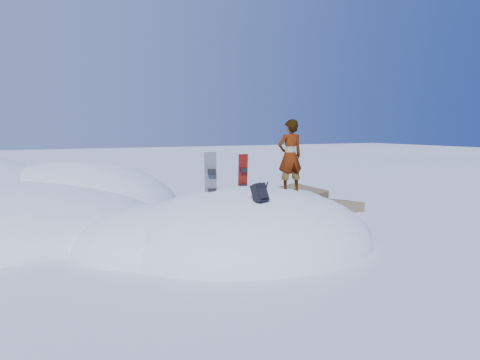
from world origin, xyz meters
name	(u,v)px	position (x,y,z in m)	size (l,w,h in m)	color
ground	(247,243)	(0.00, 0.00, 0.00)	(120.00, 120.00, 0.00)	white
snow_mound	(237,242)	(-0.17, 0.24, 0.00)	(8.00, 6.00, 3.00)	white
rock_outcrop	(299,213)	(3.72, 3.01, 0.01)	(4.68, 4.41, 1.68)	brown
snowboard_red	(243,180)	(0.14, 0.52, 1.64)	(0.28, 0.17, 1.45)	#AD1609
snowboard_dark	(211,184)	(-0.95, 0.21, 1.63)	(0.39, 0.38, 1.66)	black
backpack	(260,193)	(-0.34, -1.30, 1.53)	(0.40, 0.47, 0.53)	black
gear_pile	(185,259)	(-2.15, -1.10, 0.13)	(1.00, 0.78, 0.26)	black
person	(290,156)	(1.17, -0.24, 2.31)	(0.71, 0.47, 1.95)	slate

